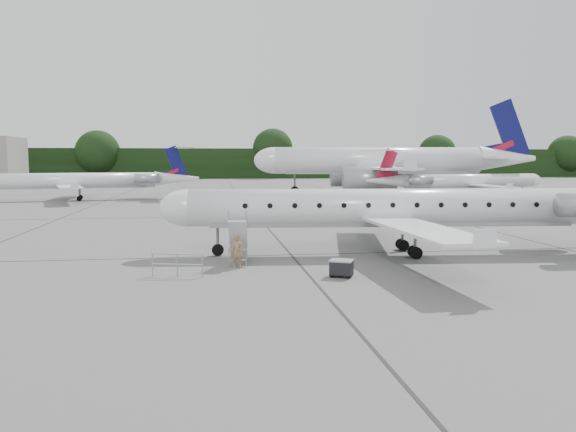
{
  "coord_description": "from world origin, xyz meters",
  "views": [
    {
      "loc": [
        -8.2,
        -22.4,
        5.02
      ],
      "look_at": [
        -4.41,
        4.34,
        2.3
      ],
      "focal_mm": 35.0,
      "sensor_mm": 36.0,
      "label": 1
    }
  ],
  "objects": [
    {
      "name": "ground",
      "position": [
        0.0,
        0.0,
        0.0
      ],
      "size": [
        320.0,
        320.0,
        0.0
      ],
      "primitive_type": "plane",
      "color": "#61615F",
      "rests_on": "ground"
    },
    {
      "name": "treeline",
      "position": [
        0.0,
        130.0,
        4.0
      ],
      "size": [
        260.0,
        4.0,
        8.0
      ],
      "primitive_type": "cube",
      "color": "black",
      "rests_on": "ground"
    },
    {
      "name": "main_regional_jet",
      "position": [
        1.34,
        6.07,
        3.48
      ],
      "size": [
        28.78,
        21.87,
        6.97
      ],
      "primitive_type": null,
      "rotation": [
        0.0,
        0.0,
        -0.09
      ],
      "color": "silver",
      "rests_on": "ground"
    },
    {
      "name": "airstair",
      "position": [
        -6.82,
        4.63,
        1.09
      ],
      "size": [
        1.04,
        2.32,
        2.18
      ],
      "primitive_type": null,
      "rotation": [
        0.0,
        0.0,
        -0.09
      ],
      "color": "silver",
      "rests_on": "ground"
    },
    {
      "name": "passenger",
      "position": [
        -6.93,
        3.35,
        0.78
      ],
      "size": [
        0.59,
        0.41,
        1.56
      ],
      "primitive_type": "imported",
      "rotation": [
        0.0,
        0.0,
        -0.06
      ],
      "color": "#876749",
      "rests_on": "ground"
    },
    {
      "name": "safety_railing",
      "position": [
        -9.58,
        1.73,
        0.5
      ],
      "size": [
        2.15,
        0.62,
        1.0
      ],
      "primitive_type": null,
      "rotation": [
        0.0,
        0.0,
        -0.25
      ],
      "color": "#95989E",
      "rests_on": "ground"
    },
    {
      "name": "baggage_cart",
      "position": [
        -2.61,
        0.74,
        0.4
      ],
      "size": [
        1.16,
        1.07,
        0.8
      ],
      "primitive_type": null,
      "rotation": [
        0.0,
        0.0,
        -0.43
      ],
      "color": "black",
      "rests_on": "ground"
    },
    {
      "name": "bg_narrowbody",
      "position": [
        15.9,
        56.08,
        6.77
      ],
      "size": [
        40.44,
        31.07,
        13.55
      ],
      "primitive_type": null,
      "rotation": [
        0.0,
        0.0,
        -0.11
      ],
      "color": "silver",
      "rests_on": "ground"
    },
    {
      "name": "bg_regional_left",
      "position": [
        -24.99,
        49.83,
        3.38
      ],
      "size": [
        28.45,
        22.49,
        6.77
      ],
      "primitive_type": null,
      "rotation": [
        0.0,
        0.0,
        0.16
      ],
      "color": "silver",
      "rests_on": "ground"
    },
    {
      "name": "bg_regional_right",
      "position": [
        25.42,
        46.24,
        3.16
      ],
      "size": [
        26.38,
        20.71,
        6.32
      ],
      "primitive_type": null,
      "rotation": [
        0.0,
        0.0,
        3.29
      ],
      "color": "silver",
      "rests_on": "ground"
    }
  ]
}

